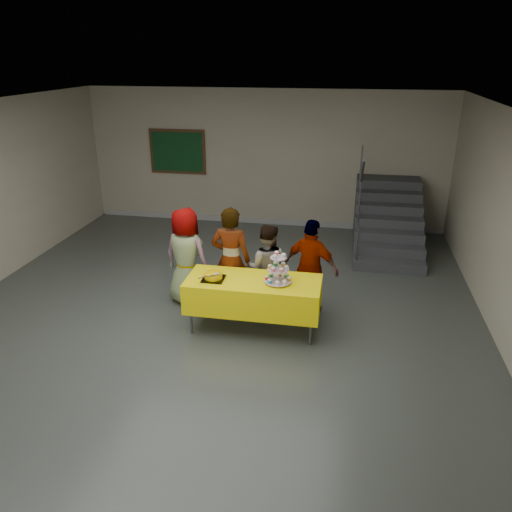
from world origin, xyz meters
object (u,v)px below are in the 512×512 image
Objects in this scene: cupcake_stand at (278,272)px; staircase at (387,222)px; bake_table at (253,294)px; schoolchild_c at (266,267)px; noticeboard at (178,152)px; schoolchild_a at (186,256)px; schoolchild_b at (231,260)px; bear_cake at (213,275)px; schoolchild_d at (311,268)px.

staircase is (1.70, 3.87, -0.45)m from cupcake_stand.
schoolchild_c is (0.08, 0.66, 0.13)m from bake_table.
schoolchild_c is 1.05× the size of noticeboard.
schoolchild_a is 1.19× the size of noticeboard.
schoolchild_b is at bearing 11.82° from schoolchild_c.
staircase is (2.49, 3.32, -0.33)m from schoolchild_b.
bake_table is 4.36m from staircase.
bear_cake is 0.28× the size of noticeboard.
schoolchild_c is 3.75m from staircase.
noticeboard reaches higher than schoolchild_c.
noticeboard is at bearing -59.07° from schoolchild_b.
staircase is at bearing 66.29° from cupcake_stand.
staircase is at bearing -119.32° from schoolchild_a.
schoolchild_a is at bearing -6.17° from schoolchild_b.
schoolchild_b is 1.21× the size of schoolchild_c.
schoolchild_d is at bearing 28.52° from bear_cake.
staircase is (1.30, 3.21, -0.25)m from schoolchild_d.
cupcake_stand is at bearing -57.54° from noticeboard.
bear_cake is 1.49m from schoolchild_d.
bake_table is at bearing 8.00° from bear_cake.
staircase is at bearing -10.10° from noticeboard.
bear_cake is 4.72m from staircase.
staircase is 1.85× the size of noticeboard.
schoolchild_b is (0.74, -0.12, 0.05)m from schoolchild_a.
schoolchild_a is 0.75m from schoolchild_b.
cupcake_stand is 0.30× the size of schoolchild_d.
schoolchild_b is at bearing -126.89° from staircase.
bake_table is at bearing -60.55° from noticeboard.
bake_table is 1.00m from schoolchild_d.
schoolchild_d is 0.62× the size of staircase.
staircase is at bearing -124.45° from schoolchild_c.
noticeboard reaches higher than schoolchild_b.
schoolchild_c is at bearing -55.92° from noticeboard.
bake_table is 0.68m from schoolchild_c.
schoolchild_b is 1.11× the size of schoolchild_d.
schoolchild_b reaches higher than cupcake_stand.
schoolchild_c is (1.26, 0.01, -0.09)m from schoolchild_a.
noticeboard is at bearing 122.46° from cupcake_stand.
cupcake_stand is 0.78m from schoolchild_c.
staircase is at bearing -90.64° from schoolchild_d.
cupcake_stand is 0.79m from schoolchild_d.
schoolchild_d is (0.75, 0.63, 0.19)m from bake_table.
schoolchild_b is at bearing -62.10° from noticeboard.
bake_table is 1.36m from schoolchild_a.
bake_table is at bearing 61.34° from schoolchild_d.
bake_table is 1.22× the size of schoolchild_a.
bear_cake is 0.22× the size of schoolchild_b.
noticeboard is at bearing 119.45° from bake_table.
bake_table is 0.74m from schoolchild_b.
staircase reaches higher than schoolchild_b.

